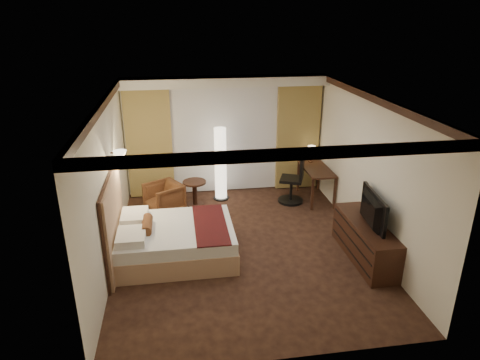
{
  "coord_description": "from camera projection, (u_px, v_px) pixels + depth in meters",
  "views": [
    {
      "loc": [
        -1.09,
        -6.72,
        3.99
      ],
      "look_at": [
        0.0,
        0.4,
        1.15
      ],
      "focal_mm": 32.0,
      "sensor_mm": 36.0,
      "label": 1
    }
  ],
  "objects": [
    {
      "name": "floor_lamp",
      "position": [
        221.0,
        164.0,
        9.49
      ],
      "size": [
        0.35,
        0.35,
        1.67
      ],
      "primitive_type": null,
      "color": "white",
      "rests_on": "floor"
    },
    {
      "name": "right_wall",
      "position": [
        368.0,
        171.0,
        7.61
      ],
      "size": [
        0.02,
        5.5,
        2.7
      ],
      "primitive_type": "cube",
      "color": "white",
      "rests_on": "floor"
    },
    {
      "name": "wall_sconce",
      "position": [
        120.0,
        157.0,
        7.49
      ],
      "size": [
        0.24,
        0.24,
        0.24
      ],
      "primitive_type": null,
      "color": "white",
      "rests_on": "left_wall"
    },
    {
      "name": "armchair",
      "position": [
        164.0,
        196.0,
        9.04
      ],
      "size": [
        0.89,
        0.9,
        0.7
      ],
      "primitive_type": "imported",
      "rotation": [
        0.0,
        0.0,
        -1.05
      ],
      "color": "#522D18",
      "rests_on": "floor"
    },
    {
      "name": "ceiling",
      "position": [
        244.0,
        99.0,
        6.8
      ],
      "size": [
        4.5,
        5.5,
        0.01
      ],
      "primitive_type": "cube",
      "color": "white",
      "rests_on": "back_wall"
    },
    {
      "name": "left_wall",
      "position": [
        108.0,
        185.0,
        6.98
      ],
      "size": [
        0.02,
        5.5,
        2.7
      ],
      "primitive_type": "cube",
      "color": "white",
      "rests_on": "floor"
    },
    {
      "name": "headboard",
      "position": [
        114.0,
        222.0,
        7.08
      ],
      "size": [
        0.12,
        1.85,
        1.5
      ],
      "primitive_type": null,
      "color": "tan",
      "rests_on": "floor"
    },
    {
      "name": "desk_lamp",
      "position": [
        311.0,
        155.0,
        9.84
      ],
      "size": [
        0.18,
        0.18,
        0.34
      ],
      "primitive_type": null,
      "color": "#FFD899",
      "rests_on": "desk"
    },
    {
      "name": "dresser",
      "position": [
        365.0,
        241.0,
        7.31
      ],
      "size": [
        0.5,
        1.73,
        0.67
      ],
      "primitive_type": null,
      "color": "black",
      "rests_on": "floor"
    },
    {
      "name": "desk",
      "position": [
        316.0,
        184.0,
        9.63
      ],
      "size": [
        0.55,
        1.18,
        0.75
      ],
      "primitive_type": null,
      "color": "black",
      "rests_on": "floor"
    },
    {
      "name": "floor",
      "position": [
        243.0,
        247.0,
        7.79
      ],
      "size": [
        4.5,
        5.5,
        0.01
      ],
      "primitive_type": "cube",
      "color": "black",
      "rests_on": "ground"
    },
    {
      "name": "office_chair",
      "position": [
        292.0,
        177.0,
        9.43
      ],
      "size": [
        0.73,
        0.73,
        1.17
      ],
      "primitive_type": null,
      "rotation": [
        0.0,
        0.0,
        -0.39
      ],
      "color": "black",
      "rests_on": "floor"
    },
    {
      "name": "side_table",
      "position": [
        195.0,
        193.0,
        9.37
      ],
      "size": [
        0.51,
        0.51,
        0.56
      ],
      "primitive_type": null,
      "color": "black",
      "rests_on": "floor"
    },
    {
      "name": "curtain_right_drape",
      "position": [
        298.0,
        138.0,
        9.97
      ],
      "size": [
        1.0,
        0.14,
        2.45
      ],
      "primitive_type": "cube",
      "color": "#9E8C48",
      "rests_on": "back_wall"
    },
    {
      "name": "back_wall",
      "position": [
        225.0,
        135.0,
        9.83
      ],
      "size": [
        4.5,
        0.02,
        2.7
      ],
      "primitive_type": "cube",
      "color": "white",
      "rests_on": "floor"
    },
    {
      "name": "television",
      "position": [
        368.0,
        207.0,
        7.07
      ],
      "size": [
        0.72,
        1.14,
        0.14
      ],
      "primitive_type": "imported",
      "rotation": [
        0.0,
        0.0,
        1.47
      ],
      "color": "black",
      "rests_on": "dresser"
    },
    {
      "name": "curtain_sheer",
      "position": [
        225.0,
        140.0,
        9.79
      ],
      "size": [
        2.48,
        0.04,
        2.45
      ],
      "primitive_type": "cube",
      "color": "silver",
      "rests_on": "back_wall"
    },
    {
      "name": "bed",
      "position": [
        176.0,
        241.0,
        7.39
      ],
      "size": [
        1.99,
        1.55,
        0.58
      ],
      "primitive_type": null,
      "color": "white",
      "rests_on": "floor"
    },
    {
      "name": "soffit",
      "position": [
        225.0,
        81.0,
        9.14
      ],
      "size": [
        4.5,
        0.5,
        0.2
      ],
      "primitive_type": "cube",
      "color": "white",
      "rests_on": "ceiling"
    },
    {
      "name": "crown_molding",
      "position": [
        244.0,
        102.0,
        6.82
      ],
      "size": [
        4.5,
        5.5,
        0.12
      ],
      "primitive_type": null,
      "color": "black",
      "rests_on": "ceiling"
    },
    {
      "name": "curtain_left_drape",
      "position": [
        149.0,
        144.0,
        9.49
      ],
      "size": [
        1.0,
        0.14,
        2.45
      ],
      "primitive_type": "cube",
      "color": "#9E8C48",
      "rests_on": "back_wall"
    }
  ]
}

